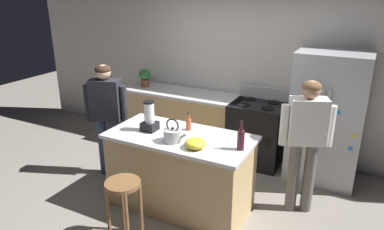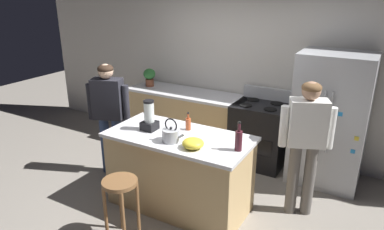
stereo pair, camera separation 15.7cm
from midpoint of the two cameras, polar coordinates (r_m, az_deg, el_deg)
name	(u,v)px [view 2 (the right image)]	position (r m, az deg, el deg)	size (l,w,h in m)	color
ground_plane	(180,205)	(4.50, -0.92, -14.16)	(14.00, 14.00, 0.00)	gray
back_wall	(245,67)	(5.62, 9.25, 7.65)	(8.00, 0.10, 2.70)	silver
kitchen_island	(179,171)	(4.26, -0.95, -8.97)	(1.67, 0.83, 0.93)	tan
back_counter_run	(187,119)	(5.84, 0.02, -0.67)	(2.00, 0.64, 0.93)	tan
refrigerator	(330,120)	(5.01, 22.06, -0.73)	(0.90, 0.73, 1.76)	#B7BABF
stove_range	(259,134)	(5.36, 11.56, -2.97)	(0.76, 0.65, 1.11)	black
person_by_island_left	(109,109)	(4.94, -12.29, 0.92)	(0.58, 0.35, 1.57)	#384C7A
person_by_sink_right	(306,137)	(4.13, 18.81, -3.34)	(0.58, 0.36, 1.59)	#66605B
bar_stool	(121,194)	(3.75, -10.15, -12.37)	(0.36, 0.36, 0.70)	brown
potted_plant	(149,76)	(6.04, -6.08, 6.22)	(0.20, 0.20, 0.30)	brown
blender_appliance	(149,117)	(4.18, -5.79, -0.40)	(0.17, 0.17, 0.36)	black
bottle_cooking_sauce	(188,123)	(4.18, 0.46, -1.37)	(0.06, 0.06, 0.22)	#B24C26
bottle_wine	(239,140)	(3.69, 8.68, -3.98)	(0.08, 0.08, 0.32)	#471923
mixing_bowl	(193,143)	(3.73, 1.38, -4.56)	(0.23, 0.23, 0.10)	yellow
tea_kettle	(171,135)	(3.88, -2.18, -3.16)	(0.28, 0.20, 0.27)	#B7BABF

